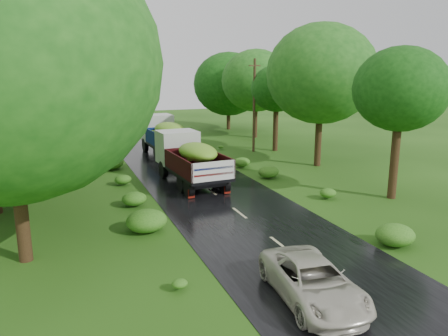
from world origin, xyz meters
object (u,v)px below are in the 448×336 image
car (313,281)px  truck_near (189,156)px  utility_pole (254,105)px  truck_far (164,134)px

car → truck_near: bearing=93.7°
car → utility_pole: bearing=75.0°
truck_near → utility_pole: (7.76, 7.77, 2.19)m
truck_far → car: (-1.17, -23.24, -1.04)m
truck_near → utility_pole: 11.20m
truck_near → car: truck_near is taller
truck_far → utility_pole: (7.08, -1.32, 2.14)m
truck_far → utility_pole: size_ratio=0.96×
car → truck_far: bearing=92.8°
truck_near → car: bearing=-95.5°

